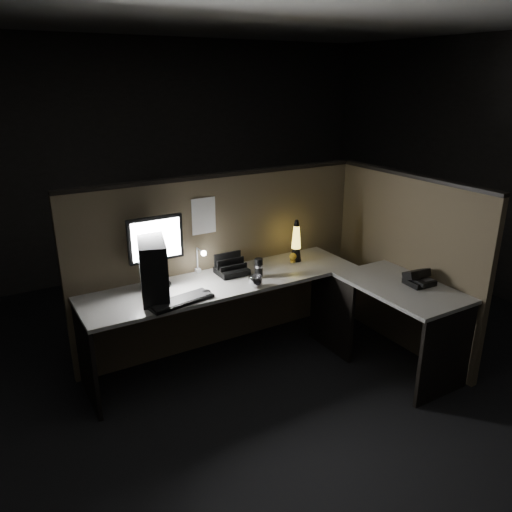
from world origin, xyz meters
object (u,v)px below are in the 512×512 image
keyboard (181,301)px  pc_tower (153,269)px  lava_lamp (296,244)px  desk_phone (418,279)px  monitor (156,245)px

keyboard → pc_tower: bearing=114.5°
pc_tower → lava_lamp: size_ratio=1.18×
pc_tower → desk_phone: (1.87, -0.82, -0.17)m
lava_lamp → desk_phone: bearing=-60.6°
lava_lamp → desk_phone: 1.07m
pc_tower → lava_lamp: bearing=20.3°
lava_lamp → desk_phone: lava_lamp is taller
pc_tower → keyboard: bearing=-40.2°
keyboard → desk_phone: (1.74, -0.63, 0.03)m
keyboard → monitor: bearing=84.1°
keyboard → desk_phone: 1.86m
monitor → pc_tower: bearing=-117.7°
monitor → keyboard: (0.02, -0.39, -0.32)m
keyboard → desk_phone: bearing=-29.5°
lava_lamp → pc_tower: bearing=-175.5°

